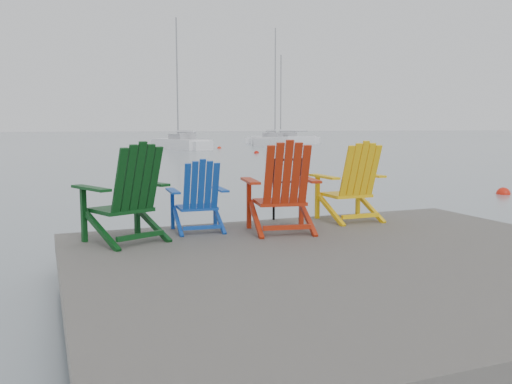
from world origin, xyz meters
name	(u,v)px	position (x,y,z in m)	size (l,w,h in m)	color
ground	(362,303)	(0.00, 0.00, 0.00)	(400.00, 400.00, 0.00)	gray
dock	(363,271)	(0.00, 0.00, 0.35)	(6.00, 5.00, 1.40)	#2D2A28
handrail	(287,183)	(0.25, 2.45, 1.04)	(0.48, 0.04, 0.90)	black
chair_green	(127,193)	(-2.19, 1.66, 1.08)	(1.12, 1.08, 1.16)	#0A3812
chair_blue	(199,196)	(-1.24, 1.98, 0.97)	(0.77, 0.72, 0.93)	#0F3FA4
chair_red	(282,188)	(-0.25, 1.52, 1.09)	(1.03, 0.97, 1.16)	#A7240C
chair_yellow	(352,182)	(1.04, 1.95, 1.07)	(0.91, 0.84, 1.13)	yellow
sailboat_near	(180,144)	(7.83, 40.36, 0.36)	(3.52, 8.29, 11.16)	white
sailboat_mid	(274,141)	(19.65, 47.72, 0.35)	(7.23, 8.56, 12.29)	silver
sailboat_far	(284,140)	(21.60, 49.43, 0.36)	(6.90, 5.17, 9.81)	white
buoy_a	(503,194)	(8.74, 6.55, 0.00)	(0.38, 0.38, 0.38)	red
buoy_b	(139,161)	(1.77, 24.81, 0.00)	(0.39, 0.39, 0.39)	#CD450C
buoy_c	(256,153)	(10.81, 30.37, 0.00)	(0.37, 0.37, 0.37)	red
buoy_d	(219,148)	(10.94, 39.31, 0.00)	(0.36, 0.36, 0.36)	red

